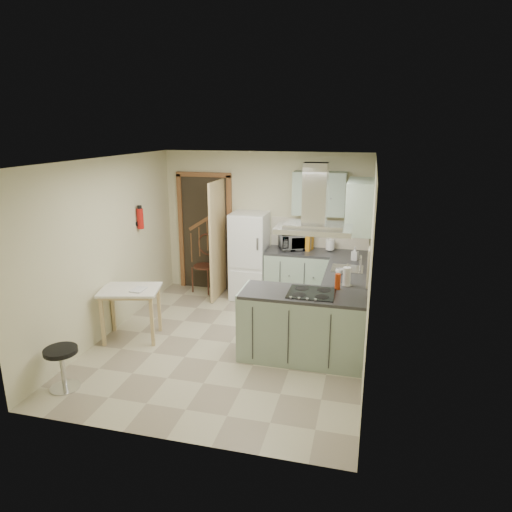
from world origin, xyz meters
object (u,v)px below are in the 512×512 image
(fridge, at_px, (249,256))
(bentwood_chair, at_px, (205,266))
(drop_leaf_table, at_px, (132,314))
(microwave, at_px, (294,242))
(peninsula, at_px, (303,326))
(extractor_hood, at_px, (314,229))
(stool, at_px, (63,368))

(fridge, relative_size, bentwood_chair, 1.59)
(drop_leaf_table, distance_m, microwave, 2.91)
(fridge, xyz_separation_m, peninsula, (1.22, -1.98, -0.30))
(bentwood_chair, xyz_separation_m, microwave, (1.62, -0.03, 0.56))
(extractor_hood, relative_size, microwave, 1.85)
(microwave, bearing_deg, stool, -146.16)
(stool, height_order, microwave, microwave)
(extractor_hood, xyz_separation_m, stool, (-2.64, -1.37, -1.47))
(drop_leaf_table, bearing_deg, stool, -109.49)
(peninsula, xyz_separation_m, bentwood_chair, (-2.08, 2.07, 0.02))
(drop_leaf_table, bearing_deg, peninsula, -13.90)
(fridge, height_order, bentwood_chair, fridge)
(peninsula, distance_m, stool, 2.89)
(fridge, bearing_deg, extractor_hood, -56.21)
(bentwood_chair, height_order, microwave, microwave)
(peninsula, height_order, drop_leaf_table, peninsula)
(peninsula, bearing_deg, bentwood_chair, 135.17)
(extractor_hood, distance_m, drop_leaf_table, 2.85)
(drop_leaf_table, height_order, bentwood_chair, bentwood_chair)
(fridge, distance_m, stool, 3.63)
(extractor_hood, bearing_deg, peninsula, 180.00)
(bentwood_chair, bearing_deg, peninsula, -31.28)
(bentwood_chair, xyz_separation_m, stool, (-0.46, -3.44, -0.22))
(microwave, bearing_deg, drop_leaf_table, -158.39)
(fridge, height_order, stool, fridge)
(extractor_hood, relative_size, drop_leaf_table, 1.14)
(stool, xyz_separation_m, microwave, (2.08, 3.41, 0.78))
(stool, relative_size, microwave, 1.03)
(peninsula, bearing_deg, microwave, 102.64)
(drop_leaf_table, distance_m, stool, 1.37)
(stool, bearing_deg, extractor_hood, 27.45)
(extractor_hood, xyz_separation_m, drop_leaf_table, (-2.51, -0.01, -1.35))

